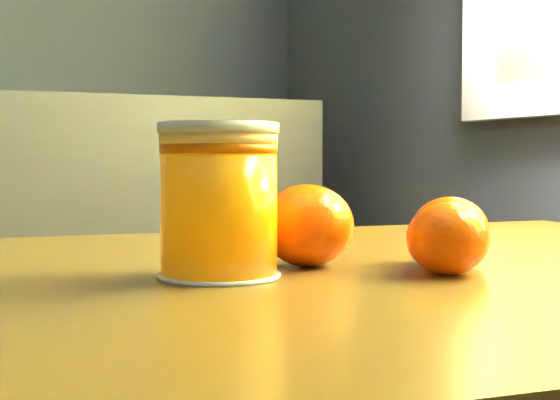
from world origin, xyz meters
name	(u,v)px	position (x,y,z in m)	size (l,w,h in m)	color
table	(324,380)	(1.05, 0.07, 0.60)	(0.95, 0.69, 0.68)	brown
juice_glass	(219,202)	(0.96, 0.06, 0.74)	(0.08, 0.08, 0.11)	orange
orange_front	(307,225)	(1.04, 0.08, 0.72)	(0.07, 0.07, 0.06)	#FF5405
orange_back	(450,231)	(1.14, 0.05, 0.71)	(0.06, 0.06, 0.05)	#FF5405
orange_extra	(448,238)	(1.11, 0.00, 0.71)	(0.06, 0.06, 0.05)	#FF5405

